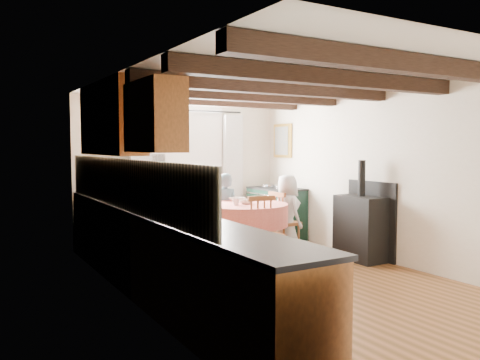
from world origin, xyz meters
TOP-DOWN VIEW (x-y plane):
  - floor at (0.00, 0.00)m, footprint 3.60×5.50m
  - ceiling at (0.00, 0.00)m, footprint 3.60×5.50m
  - wall_back at (0.00, 2.75)m, footprint 3.60×0.00m
  - wall_left at (-1.80, 0.00)m, footprint 0.00×5.50m
  - wall_right at (1.80, 0.00)m, footprint 0.00×5.50m
  - beam_a at (0.00, -2.00)m, footprint 3.60×0.16m
  - beam_b at (0.00, -1.00)m, footprint 3.60×0.16m
  - beam_c at (0.00, 0.00)m, footprint 3.60×0.16m
  - beam_d at (0.00, 1.00)m, footprint 3.60×0.16m
  - beam_e at (0.00, 2.00)m, footprint 3.60×0.16m
  - splash_left at (-1.78, 0.30)m, footprint 0.02×4.50m
  - splash_back at (-1.00, 2.73)m, footprint 1.40×0.02m
  - base_cabinet_left at (-1.50, 0.00)m, footprint 0.60×5.30m
  - base_cabinet_back at (-1.05, 2.45)m, footprint 1.30×0.60m
  - worktop_left at (-1.48, 0.00)m, footprint 0.64×5.30m
  - worktop_back at (-1.05, 2.43)m, footprint 1.30×0.64m
  - wall_cabinet_glass at (-1.63, 1.20)m, footprint 0.34×1.80m
  - wall_cabinet_solid at (-1.63, -0.30)m, footprint 0.34×0.90m
  - window_frame at (0.10, 2.73)m, footprint 1.34×0.03m
  - window_pane at (0.10, 2.74)m, footprint 1.20×0.01m
  - curtain_left at (-0.75, 2.65)m, footprint 0.35×0.10m
  - curtain_right at (0.95, 2.65)m, footprint 0.35×0.10m
  - curtain_rod at (0.10, 2.65)m, footprint 2.00×0.03m
  - wall_picture at (1.77, 2.30)m, footprint 0.04×0.50m
  - wall_plate at (1.05, 2.72)m, footprint 0.30×0.02m
  - rug at (0.28, 1.16)m, footprint 1.69×1.31m
  - dining_table at (0.28, 1.16)m, footprint 1.28×1.28m
  - chair_near at (0.18, 0.42)m, footprint 0.46×0.47m
  - chair_left at (-0.44, 1.11)m, footprint 0.43×0.41m
  - chair_right at (1.06, 1.24)m, footprint 0.43×0.42m
  - aga_range at (1.47, 2.05)m, footprint 0.64×0.98m
  - cast_iron_stove at (1.58, 0.13)m, footprint 0.42×0.71m
  - child_far at (0.27, 1.74)m, footprint 0.50×0.40m
  - child_right at (1.09, 1.21)m, footprint 0.39×0.59m
  - bowl_a at (0.36, 1.51)m, footprint 0.28×0.28m
  - bowl_b at (0.29, 1.12)m, footprint 0.29×0.29m
  - cup at (0.10, 1.07)m, footprint 0.16×0.16m
  - canister_tall at (-1.41, 2.41)m, footprint 0.15×0.15m
  - canister_wide at (-1.06, 2.54)m, footprint 0.19×0.19m
  - canister_slim at (-0.78, 2.35)m, footprint 0.10×0.10m

SIDE VIEW (x-z plane):
  - floor at x=0.00m, z-range 0.00..0.00m
  - rug at x=0.28m, z-range 0.00..0.01m
  - dining_table at x=0.28m, z-range 0.00..0.77m
  - base_cabinet_left at x=-1.50m, z-range 0.00..0.88m
  - base_cabinet_back at x=-1.05m, z-range 0.00..0.88m
  - chair_left at x=-0.44m, z-range 0.00..0.88m
  - aga_range at x=1.47m, z-range 0.00..0.91m
  - chair_right at x=1.06m, z-range 0.00..0.91m
  - chair_near at x=0.18m, z-range 0.00..0.95m
  - child_right at x=1.09m, z-range 0.00..1.17m
  - child_far at x=0.27m, z-range 0.00..1.19m
  - cast_iron_stove at x=1.58m, z-range 0.00..1.41m
  - bowl_a at x=0.36m, z-range 0.77..0.83m
  - bowl_b at x=0.29m, z-range 0.77..0.84m
  - cup at x=0.10m, z-range 0.77..0.88m
  - worktop_left at x=-1.48m, z-range 0.88..0.92m
  - worktop_back at x=-1.05m, z-range 0.88..0.92m
  - canister_wide at x=-1.06m, z-range 0.92..1.13m
  - canister_tall at x=-1.41m, z-range 0.92..1.19m
  - canister_slim at x=-0.78m, z-range 0.92..1.21m
  - curtain_left at x=-0.75m, z-range 0.05..2.15m
  - curtain_right at x=0.95m, z-range 0.05..2.15m
  - wall_back at x=0.00m, z-range 0.00..2.40m
  - wall_left at x=-1.80m, z-range 0.00..2.40m
  - wall_right at x=1.80m, z-range 0.00..2.40m
  - splash_left at x=-1.78m, z-range 0.92..1.48m
  - splash_back at x=-1.00m, z-range 0.92..1.48m
  - window_frame at x=0.10m, z-range 0.83..2.37m
  - window_pane at x=0.10m, z-range 0.90..2.30m
  - wall_picture at x=1.77m, z-range 1.40..2.00m
  - wall_plate at x=1.05m, z-range 1.55..1.85m
  - wall_cabinet_solid at x=-1.63m, z-range 1.55..2.25m
  - wall_cabinet_glass at x=-1.63m, z-range 1.50..2.40m
  - curtain_rod at x=0.10m, z-range 2.19..2.22m
  - beam_a at x=0.00m, z-range 2.23..2.39m
  - beam_b at x=0.00m, z-range 2.23..2.39m
  - beam_c at x=0.00m, z-range 2.23..2.39m
  - beam_d at x=0.00m, z-range 2.23..2.39m
  - beam_e at x=0.00m, z-range 2.23..2.39m
  - ceiling at x=0.00m, z-range 2.40..2.40m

